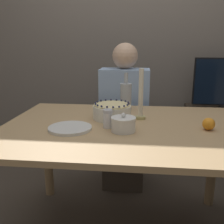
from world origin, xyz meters
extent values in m
cube|color=slate|center=(0.00, 1.40, 1.30)|extent=(8.00, 0.05, 2.60)
cube|color=tan|center=(0.00, 0.00, 0.74)|extent=(1.40, 1.01, 0.03)
cylinder|color=tan|center=(-0.64, 0.45, 0.36)|extent=(0.07, 0.07, 0.73)
cylinder|color=tan|center=(0.64, 0.45, 0.36)|extent=(0.07, 0.07, 0.73)
cylinder|color=white|center=(-0.09, 0.14, 0.80)|extent=(0.23, 0.23, 0.08)
cylinder|color=beige|center=(-0.09, 0.14, 0.84)|extent=(0.23, 0.23, 0.01)
sphere|color=#23284C|center=(0.02, 0.14, 0.85)|extent=(0.01, 0.01, 0.01)
sphere|color=#23284C|center=(0.01, 0.17, 0.85)|extent=(0.01, 0.01, 0.01)
sphere|color=#23284C|center=(-0.01, 0.20, 0.85)|extent=(0.01, 0.01, 0.01)
sphere|color=#23284C|center=(-0.03, 0.23, 0.85)|extent=(0.01, 0.01, 0.01)
sphere|color=#23284C|center=(-0.07, 0.24, 0.85)|extent=(0.01, 0.01, 0.01)
sphere|color=#23284C|center=(-0.10, 0.24, 0.85)|extent=(0.01, 0.01, 0.01)
sphere|color=#23284C|center=(-0.14, 0.23, 0.85)|extent=(0.01, 0.01, 0.01)
sphere|color=#23284C|center=(-0.17, 0.20, 0.85)|extent=(0.01, 0.01, 0.01)
sphere|color=#23284C|center=(-0.18, 0.17, 0.85)|extent=(0.01, 0.01, 0.01)
sphere|color=#23284C|center=(-0.19, 0.14, 0.85)|extent=(0.01, 0.01, 0.01)
sphere|color=#23284C|center=(-0.18, 0.10, 0.85)|extent=(0.01, 0.01, 0.01)
sphere|color=#23284C|center=(-0.17, 0.07, 0.85)|extent=(0.01, 0.01, 0.01)
sphere|color=#23284C|center=(-0.14, 0.05, 0.85)|extent=(0.01, 0.01, 0.01)
sphere|color=#23284C|center=(-0.10, 0.03, 0.85)|extent=(0.01, 0.01, 0.01)
sphere|color=#23284C|center=(-0.07, 0.03, 0.85)|extent=(0.01, 0.01, 0.01)
sphere|color=#23284C|center=(-0.03, 0.05, 0.85)|extent=(0.01, 0.01, 0.01)
sphere|color=#23284C|center=(-0.01, 0.07, 0.85)|extent=(0.01, 0.01, 0.01)
sphere|color=#23284C|center=(0.01, 0.10, 0.85)|extent=(0.01, 0.01, 0.01)
cylinder|color=silver|center=(0.00, -0.10, 0.79)|extent=(0.13, 0.13, 0.07)
cylinder|color=silver|center=(0.00, -0.10, 0.83)|extent=(0.13, 0.13, 0.01)
sphere|color=silver|center=(0.00, -0.10, 0.85)|extent=(0.02, 0.02, 0.02)
cylinder|color=white|center=(-0.09, -0.05, 0.80)|extent=(0.05, 0.05, 0.09)
cylinder|color=silver|center=(-0.09, -0.05, 0.85)|extent=(0.05, 0.05, 0.02)
cylinder|color=silver|center=(-0.29, -0.10, 0.76)|extent=(0.24, 0.24, 0.01)
cylinder|color=silver|center=(-0.29, -0.10, 0.77)|extent=(0.24, 0.24, 0.01)
cylinder|color=tan|center=(0.09, 0.15, 0.77)|extent=(0.06, 0.06, 0.02)
cylinder|color=silver|center=(0.09, 0.15, 0.92)|extent=(0.03, 0.03, 0.29)
cylinder|color=#B2B7BC|center=(-0.01, 0.36, 0.85)|extent=(0.08, 0.08, 0.19)
cylinder|color=#B2B7BC|center=(-0.01, 0.36, 0.98)|extent=(0.03, 0.03, 0.07)
sphere|color=orange|center=(0.46, -0.03, 0.79)|extent=(0.07, 0.07, 0.07)
cube|color=#473D33|center=(-0.04, 0.71, 0.23)|extent=(0.34, 0.34, 0.45)
cube|color=#99B7E0|center=(-0.04, 0.71, 0.73)|extent=(0.40, 0.24, 0.56)
sphere|color=#D8AD8C|center=(-0.04, 0.71, 1.12)|extent=(0.21, 0.21, 0.21)
cube|color=#382D23|center=(0.89, 1.12, 0.30)|extent=(0.67, 0.47, 0.60)
cylinder|color=black|center=(0.89, 1.12, 0.62)|extent=(0.10, 0.10, 0.05)
camera|label=1|loc=(0.08, -1.43, 1.21)|focal=42.00mm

